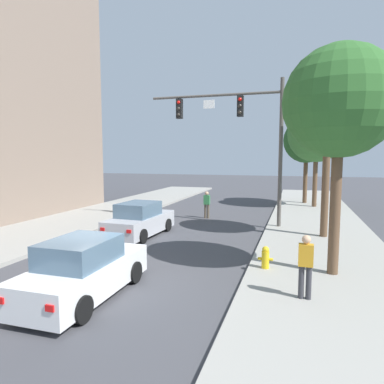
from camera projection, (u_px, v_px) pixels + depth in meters
name	position (u px, v px, depth m)	size (l,w,h in m)	color
ground_plane	(100.00, 284.00, 10.07)	(120.00, 120.00, 0.00)	#424247
sidewalk_right	(339.00, 311.00, 8.16)	(5.00, 60.00, 0.15)	#99968E
traffic_signal_mast	(242.00, 125.00, 17.82)	(7.05, 0.38, 7.50)	#514C47
car_lead_silver	(140.00, 221.00, 16.20)	(2.01, 4.32, 1.60)	#B7B7BC
car_following_white	(84.00, 271.00, 9.10)	(1.84, 4.24, 1.60)	silver
pedestrian_crossing_road	(207.00, 203.00, 20.76)	(0.36, 0.22, 1.64)	brown
pedestrian_sidewalk_right_walker	(306.00, 264.00, 8.61)	(0.36, 0.22, 1.64)	#333338
fire_hydrant	(265.00, 257.00, 11.04)	(0.48, 0.24, 0.72)	gold
street_tree_nearest	(340.00, 103.00, 10.05)	(3.31, 3.31, 6.85)	brown
street_tree_second	(329.00, 106.00, 14.90)	(3.25, 3.25, 7.46)	brown
street_tree_third	(317.00, 134.00, 24.22)	(4.03, 4.03, 7.22)	brown
street_tree_farthest	(307.00, 140.00, 26.26)	(3.47, 3.47, 6.57)	brown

